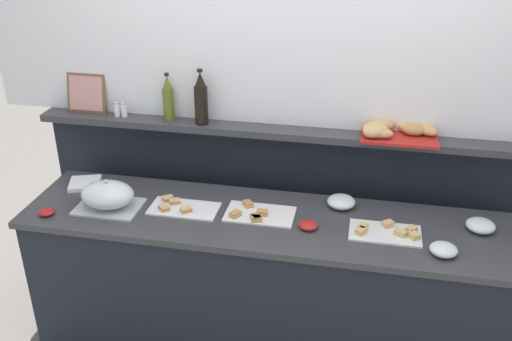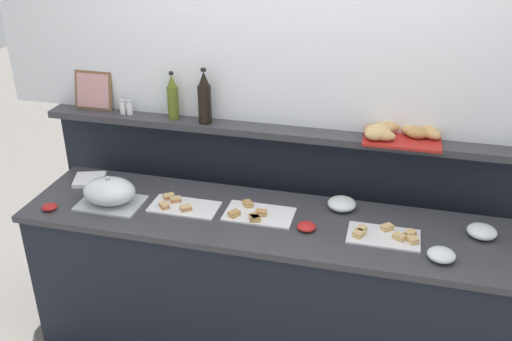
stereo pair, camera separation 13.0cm
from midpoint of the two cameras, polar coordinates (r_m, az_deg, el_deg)
name	(u,v)px [view 2 (the right image)]	position (r m, az deg, el deg)	size (l,w,h in m)	color
ground_plane	(292,288)	(3.94, 4.56, -11.67)	(12.00, 12.00, 0.00)	slate
buffet_counter	(273,289)	(3.20, 2.90, -11.79)	(2.66, 0.62, 0.90)	black
back_ledge_unit	(291,214)	(3.48, 4.60, -4.38)	(2.93, 0.22, 1.23)	black
sandwich_platter_rear	(385,235)	(2.88, 14.07, -6.34)	(0.35, 0.20, 0.04)	silver
sandwich_platter_front	(257,214)	(2.97, 1.34, -4.38)	(0.36, 0.21, 0.04)	white
sandwich_platter_side	(182,206)	(3.06, -6.25, -3.55)	(0.37, 0.19, 0.04)	white
serving_cloche	(110,192)	(3.12, -13.31, -2.15)	(0.34, 0.24, 0.17)	#B7BABF
glass_bowl_large	(441,255)	(2.79, 19.36, -8.03)	(0.13, 0.13, 0.05)	silver
glass_bowl_medium	(482,232)	(3.03, 22.84, -5.70)	(0.14, 0.14, 0.06)	silver
glass_bowl_small	(342,204)	(3.07, 9.79, -3.36)	(0.15, 0.15, 0.06)	silver
condiment_bowl_red	(50,207)	(3.19, -18.88, -3.48)	(0.08, 0.08, 0.03)	red
condiment_bowl_dark	(306,227)	(2.87, 6.38, -5.62)	(0.10, 0.10, 0.03)	red
napkin_stack	(90,180)	(3.43, -15.29, -0.89)	(0.17, 0.17, 0.02)	white
olive_oil_bottle	(173,98)	(3.29, -7.21, 7.23)	(0.06, 0.06, 0.28)	#56661E
wine_bottle_dark	(205,99)	(3.20, -4.01, 7.18)	(0.08, 0.08, 0.32)	black
salt_shaker	(123,107)	(3.44, -12.16, 6.25)	(0.03, 0.03, 0.09)	white
pepper_shaker	(129,107)	(3.42, -11.49, 6.20)	(0.03, 0.03, 0.09)	white
bread_basket	(394,133)	(3.10, 14.86, 3.64)	(0.44, 0.28, 0.08)	#B2231E
framed_picture	(93,91)	(3.54, -14.97, 7.74)	(0.24, 0.06, 0.23)	brown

